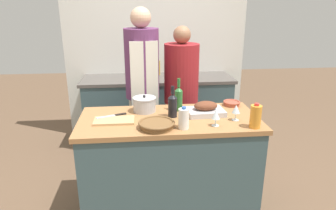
{
  "coord_description": "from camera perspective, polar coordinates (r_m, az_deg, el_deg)",
  "views": [
    {
      "loc": [
        -0.25,
        -2.37,
        1.81
      ],
      "look_at": [
        0.0,
        0.11,
        0.97
      ],
      "focal_mm": 32.0,
      "sensor_mm": 36.0,
      "label": 1
    }
  ],
  "objects": [
    {
      "name": "roasting_pan",
      "position": [
        2.64,
        7.16,
        -0.82
      ],
      "size": [
        0.33,
        0.24,
        0.12
      ],
      "color": "#BCBCC1",
      "rests_on": "kitchen_island"
    },
    {
      "name": "condiment_bottle_tall",
      "position": [
        4.08,
        -1.92,
        7.1
      ],
      "size": [
        0.06,
        0.06,
        0.21
      ],
      "color": "#B28E2D",
      "rests_on": "back_counter"
    },
    {
      "name": "condiment_bottle_extra",
      "position": [
        4.05,
        1.03,
        6.9
      ],
      "size": [
        0.06,
        0.06,
        0.19
      ],
      "color": "maroon",
      "rests_on": "back_counter"
    },
    {
      "name": "wine_glass_right",
      "position": [
        2.53,
        12.84,
        -0.85
      ],
      "size": [
        0.07,
        0.07,
        0.13
      ],
      "color": "silver",
      "rests_on": "kitchen_island"
    },
    {
      "name": "person_cook_aproned",
      "position": [
        3.2,
        -4.87,
        3.81
      ],
      "size": [
        0.36,
        0.37,
        1.79
      ],
      "rotation": [
        0.0,
        0.0,
        0.12
      ],
      "color": "beige",
      "rests_on": "ground_plane"
    },
    {
      "name": "wine_bottle_green",
      "position": [
        2.55,
        0.88,
        0.04
      ],
      "size": [
        0.08,
        0.08,
        0.27
      ],
      "color": "black",
      "rests_on": "kitchen_island"
    },
    {
      "name": "back_counter",
      "position": [
        4.07,
        -1.9,
        -0.87
      ],
      "size": [
        1.97,
        0.6,
        0.9
      ],
      "color": "#3D565B",
      "rests_on": "ground_plane"
    },
    {
      "name": "kitchen_island",
      "position": [
        2.75,
        0.23,
        -11.14
      ],
      "size": [
        1.53,
        0.71,
        0.89
      ],
      "color": "#3D565B",
      "rests_on": "ground_plane"
    },
    {
      "name": "wine_glass_left",
      "position": [
        2.39,
        9.11,
        -1.93
      ],
      "size": [
        0.07,
        0.07,
        0.13
      ],
      "color": "silver",
      "rests_on": "kitchen_island"
    },
    {
      "name": "condiment_bottle_short",
      "position": [
        3.92,
        4.48,
        6.62
      ],
      "size": [
        0.05,
        0.05,
        0.22
      ],
      "color": "maroon",
      "rests_on": "back_counter"
    },
    {
      "name": "juice_jug",
      "position": [
        2.42,
        16.35,
        -2.11
      ],
      "size": [
        0.09,
        0.09,
        0.2
      ],
      "color": "orange",
      "rests_on": "kitchen_island"
    },
    {
      "name": "stand_mixer",
      "position": [
        3.87,
        -4.34,
        6.97
      ],
      "size": [
        0.18,
        0.14,
        0.32
      ],
      "color": "silver",
      "rests_on": "back_counter"
    },
    {
      "name": "stock_pot",
      "position": [
        2.7,
        -4.51,
        0.12
      ],
      "size": [
        0.21,
        0.21,
        0.15
      ],
      "color": "#B7B7BC",
      "rests_on": "kitchen_island"
    },
    {
      "name": "wicker_basket",
      "position": [
        2.34,
        -2.19,
        -3.7
      ],
      "size": [
        0.29,
        0.29,
        0.05
      ],
      "color": "brown",
      "rests_on": "kitchen_island"
    },
    {
      "name": "mixing_bowl",
      "position": [
        2.92,
        12.03,
        0.36
      ],
      "size": [
        0.16,
        0.16,
        0.04
      ],
      "color": "#A84C38",
      "rests_on": "kitchen_island"
    },
    {
      "name": "person_cook_guest",
      "position": [
        3.33,
        2.52,
        2.36
      ],
      "size": [
        0.38,
        0.38,
        1.6
      ],
      "rotation": [
        0.0,
        0.0,
        0.25
      ],
      "color": "beige",
      "rests_on": "ground_plane"
    },
    {
      "name": "milk_jug",
      "position": [
        2.31,
        3.02,
        -2.6
      ],
      "size": [
        0.08,
        0.08,
        0.18
      ],
      "color": "white",
      "rests_on": "kitchen_island"
    },
    {
      "name": "ground_plane",
      "position": [
        2.99,
        0.21,
        -18.57
      ],
      "size": [
        12.0,
        12.0,
        0.0
      ],
      "primitive_type": "plane",
      "color": "brown"
    },
    {
      "name": "back_wall",
      "position": [
        4.22,
        -2.35,
        11.36
      ],
      "size": [
        2.47,
        0.1,
        2.55
      ],
      "color": "silver",
      "rests_on": "ground_plane"
    },
    {
      "name": "wine_bottle_dark",
      "position": [
        2.7,
        2.03,
        1.35
      ],
      "size": [
        0.07,
        0.07,
        0.3
      ],
      "color": "#28662D",
      "rests_on": "kitchen_island"
    },
    {
      "name": "knife_chef",
      "position": [
        2.59,
        -10.51,
        -2.01
      ],
      "size": [
        0.25,
        0.12,
        0.01
      ],
      "color": "#B7B7BC",
      "rests_on": "cutting_board"
    },
    {
      "name": "cutting_board",
      "position": [
        2.51,
        -10.22,
        -2.93
      ],
      "size": [
        0.33,
        0.19,
        0.02
      ],
      "color": "tan",
      "rests_on": "kitchen_island"
    }
  ]
}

